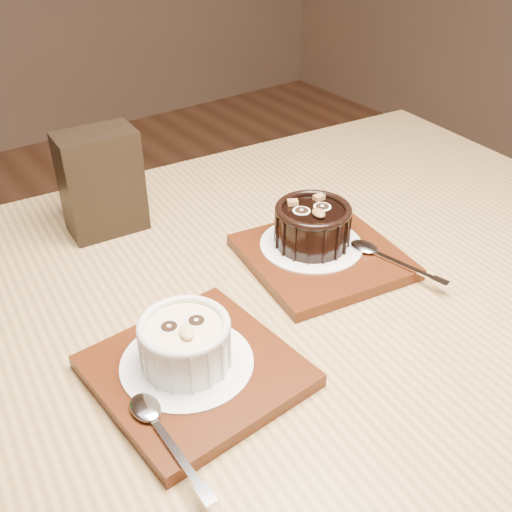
% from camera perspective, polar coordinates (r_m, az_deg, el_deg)
% --- Properties ---
extents(table, '(1.27, 0.91, 0.75)m').
position_cam_1_polar(table, '(0.73, -1.63, -11.33)').
color(table, olive).
rests_on(table, ground).
extents(tray_left, '(0.19, 0.19, 0.01)m').
position_cam_1_polar(tray_left, '(0.60, -5.77, -10.86)').
color(tray_left, '#4B1F0C').
rests_on(tray_left, table).
extents(doily_left, '(0.13, 0.13, 0.00)m').
position_cam_1_polar(doily_left, '(0.59, -6.59, -10.05)').
color(doily_left, white).
rests_on(doily_left, tray_left).
extents(ramekin_white, '(0.09, 0.09, 0.05)m').
position_cam_1_polar(ramekin_white, '(0.58, -6.77, -8.03)').
color(ramekin_white, silver).
rests_on(ramekin_white, doily_left).
extents(spoon_left, '(0.03, 0.13, 0.01)m').
position_cam_1_polar(spoon_left, '(0.53, -8.79, -16.35)').
color(spoon_left, white).
rests_on(spoon_left, tray_left).
extents(tray_right, '(0.21, 0.21, 0.01)m').
position_cam_1_polar(tray_right, '(0.75, 6.29, -0.06)').
color(tray_right, '#4B1F0C').
rests_on(tray_right, table).
extents(doily_right, '(0.13, 0.13, 0.00)m').
position_cam_1_polar(doily_right, '(0.76, 5.29, 1.11)').
color(doily_right, white).
rests_on(doily_right, tray_right).
extents(ramekin_dark, '(0.09, 0.09, 0.06)m').
position_cam_1_polar(ramekin_dark, '(0.75, 5.41, 3.07)').
color(ramekin_dark, black).
rests_on(ramekin_dark, doily_right).
extents(spoon_right, '(0.05, 0.14, 0.01)m').
position_cam_1_polar(spoon_right, '(0.75, 12.49, -0.11)').
color(spoon_right, white).
rests_on(spoon_right, tray_right).
extents(condiment_stand, '(0.11, 0.07, 0.14)m').
position_cam_1_polar(condiment_stand, '(0.81, -14.50, 6.78)').
color(condiment_stand, black).
rests_on(condiment_stand, table).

